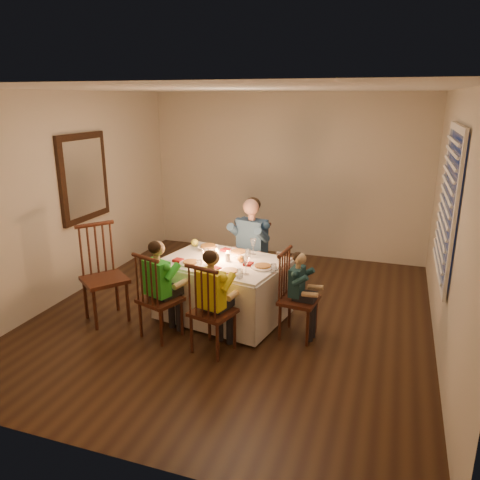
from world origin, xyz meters
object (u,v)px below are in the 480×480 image
(chair_adult, at_px, (251,294))
(child_yellow, at_px, (214,350))
(chair_near_left, at_px, (162,336))
(adult, at_px, (251,294))
(dining_table, at_px, (223,277))
(chair_extra, at_px, (108,319))
(serving_bowl, at_px, (208,248))
(chair_end, at_px, (297,336))
(child_green, at_px, (162,336))
(chair_near_right, at_px, (214,350))
(child_teal, at_px, (297,336))

(chair_adult, bearing_deg, child_yellow, -74.94)
(chair_near_left, height_order, adult, adult)
(dining_table, relative_size, chair_extra, 1.34)
(adult, distance_m, serving_bowl, 0.96)
(chair_extra, relative_size, child_yellow, 1.04)
(chair_near_left, distance_m, child_yellow, 0.66)
(chair_extra, bearing_deg, chair_end, -44.46)
(dining_table, distance_m, chair_near_left, 0.96)
(dining_table, height_order, child_green, dining_table)
(chair_near_left, relative_size, adult, 0.75)
(chair_near_right, height_order, child_teal, chair_near_right)
(child_green, bearing_deg, chair_end, -141.96)
(child_teal, xyz_separation_m, serving_bowl, (-1.23, 0.46, 0.75))
(chair_end, height_order, chair_extra, chair_extra)
(chair_near_right, relative_size, child_yellow, 0.89)
(adult, xyz_separation_m, child_yellow, (0.07, -1.50, 0.00))
(chair_near_right, height_order, serving_bowl, serving_bowl)
(chair_adult, distance_m, chair_extra, 1.85)
(chair_near_right, bearing_deg, serving_bowl, -51.29)
(dining_table, bearing_deg, child_yellow, -66.22)
(chair_end, bearing_deg, chair_near_left, 114.22)
(chair_adult, xyz_separation_m, chair_near_left, (-0.58, -1.40, 0.00))
(serving_bowl, bearing_deg, child_teal, -20.44)
(child_teal, bearing_deg, child_green, 114.22)
(chair_extra, xyz_separation_m, child_green, (0.79, -0.15, 0.00))
(chair_end, distance_m, child_green, 1.49)
(child_yellow, bearing_deg, child_green, 5.34)
(chair_adult, distance_m, child_green, 1.51)
(dining_table, xyz_separation_m, child_yellow, (0.18, -0.76, -0.51))
(chair_near_right, xyz_separation_m, serving_bowl, (-0.47, 1.04, 0.75))
(chair_adult, xyz_separation_m, child_yellow, (0.07, -1.50, 0.00))
(chair_near_right, height_order, child_green, child_green)
(adult, xyz_separation_m, child_green, (-0.58, -1.40, 0.00))
(chair_end, xyz_separation_m, child_yellow, (-0.76, -0.58, 0.00))
(child_teal, relative_size, serving_bowl, 4.10)
(chair_near_right, xyz_separation_m, chair_end, (0.76, 0.58, 0.00))
(chair_near_right, bearing_deg, child_green, 5.34)
(chair_end, distance_m, adult, 1.24)
(chair_adult, height_order, child_green, child_green)
(chair_end, distance_m, serving_bowl, 1.51)
(serving_bowl, bearing_deg, chair_near_right, -65.55)
(chair_near_left, relative_size, child_teal, 1.01)
(chair_end, bearing_deg, adult, 47.73)
(adult, relative_size, serving_bowl, 5.52)
(chair_near_right, bearing_deg, chair_adult, -73.06)
(chair_near_left, bearing_deg, chair_end, -141.96)
(chair_adult, bearing_deg, chair_extra, -125.42)
(chair_end, xyz_separation_m, child_teal, (0.00, 0.00, 0.00))
(chair_near_right, distance_m, child_yellow, 0.00)
(dining_table, height_order, chair_near_right, dining_table)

